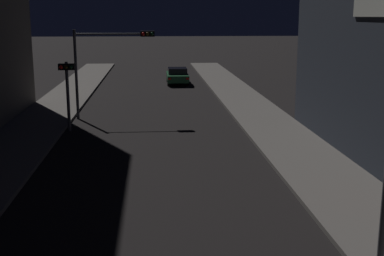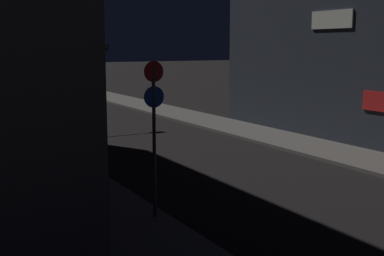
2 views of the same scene
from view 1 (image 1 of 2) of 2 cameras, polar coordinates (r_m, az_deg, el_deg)
sidewalk_left at (r=30.90m, az=-15.99°, el=1.13°), size 3.31×66.33×0.15m
sidewalk_right at (r=30.91m, az=7.44°, el=1.51°), size 3.31×66.33×0.15m
far_car at (r=44.90m, az=-1.64°, el=5.85°), size 1.83×4.46×1.42m
traffic_light_overhead at (r=29.74m, az=-9.43°, el=8.11°), size 4.57×0.42×5.10m
traffic_light_left_kerb at (r=26.89m, az=-13.71°, el=5.02°), size 0.80×0.42×3.58m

